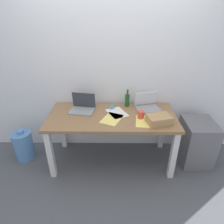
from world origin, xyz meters
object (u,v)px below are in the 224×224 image
laptop_left (82,107)px  water_cooler_jug (24,145)px  coffee_mug (141,115)px  filing_cabinet (196,142)px  laptop_right (147,106)px  desk (112,122)px  computer_mouse (112,107)px  beer_bottle (127,100)px  cardboard_box (159,120)px

laptop_left → water_cooler_jug: (-0.87, -0.10, -0.57)m
coffee_mug → filing_cabinet: coffee_mug is taller
coffee_mug → laptop_right: bearing=66.2°
coffee_mug → water_cooler_jug: coffee_mug is taller
desk → water_cooler_jug: bearing=178.4°
desk → coffee_mug: 0.40m
laptop_left → computer_mouse: laptop_left is taller
laptop_right → water_cooler_jug: bearing=-174.5°
computer_mouse → water_cooler_jug: (-1.27, -0.17, -0.54)m
beer_bottle → coffee_mug: bearing=-65.6°
desk → cardboard_box: size_ratio=6.00×
coffee_mug → water_cooler_jug: size_ratio=0.20×
computer_mouse → coffee_mug: coffee_mug is taller
laptop_right → cardboard_box: size_ratio=1.31×
laptop_right → coffee_mug: size_ratio=3.77×
beer_bottle → coffee_mug: 0.37m
cardboard_box → water_cooler_jug: size_ratio=0.58×
water_cooler_jug → filing_cabinet: (2.45, -0.02, 0.10)m
cardboard_box → filing_cabinet: size_ratio=0.44×
desk → laptop_right: 0.54m
water_cooler_jug → filing_cabinet: filing_cabinet is taller
desk → filing_cabinet: bearing=0.6°
laptop_left → water_cooler_jug: laptop_left is taller
computer_mouse → cardboard_box: size_ratio=0.36×
laptop_left → filing_cabinet: 1.65m
computer_mouse → water_cooler_jug: bearing=-149.6°
beer_bottle → cardboard_box: (0.35, -0.47, -0.04)m
desk → laptop_left: (-0.40, 0.14, 0.15)m
laptop_right → cardboard_box: laptop_right is taller
cardboard_box → water_cooler_jug: (-1.83, 0.23, -0.57)m
laptop_right → computer_mouse: (-0.48, 0.01, -0.03)m
cardboard_box → water_cooler_jug: cardboard_box is taller
beer_bottle → laptop_left: bearing=-167.1°
laptop_right → computer_mouse: laptop_right is taller
laptop_right → filing_cabinet: (0.69, -0.19, -0.47)m
cardboard_box → filing_cabinet: cardboard_box is taller
coffee_mug → water_cooler_jug: (-1.64, 0.10, -0.57)m
computer_mouse → laptop_right: bearing=21.9°
cardboard_box → filing_cabinet: (0.61, 0.20, -0.47)m
filing_cabinet → desk: bearing=-179.4°
beer_bottle → laptop_right: bearing=-14.9°
laptop_left → filing_cabinet: bearing=-4.5°
desk → laptop_right: bearing=23.0°
computer_mouse → water_cooler_jug: 1.39m
laptop_right → coffee_mug: laptop_right is taller
laptop_right → beer_bottle: beer_bottle is taller
desk → coffee_mug: coffee_mug is taller
desk → filing_cabinet: desk is taller
laptop_right → computer_mouse: bearing=179.3°
laptop_left → beer_bottle: (0.61, 0.14, 0.05)m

